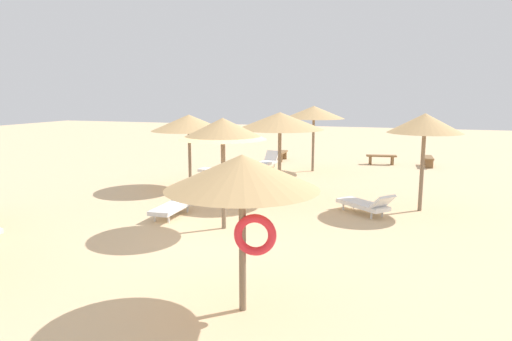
{
  "coord_description": "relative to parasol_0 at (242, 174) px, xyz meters",
  "views": [
    {
      "loc": [
        4.51,
        -10.25,
        3.59
      ],
      "look_at": [
        0.0,
        3.0,
        1.2
      ],
      "focal_mm": 31.51,
      "sensor_mm": 36.0,
      "label": 1
    }
  ],
  "objects": [
    {
      "name": "parasol_5",
      "position": [
        -1.71,
        14.01,
        0.42
      ],
      "size": [
        2.82,
        2.82,
        3.05
      ],
      "color": "#75604C",
      "rests_on": "ground"
    },
    {
      "name": "ground_plane",
      "position": [
        -2.03,
        3.63,
        -2.33
      ],
      "size": [
        80.0,
        80.0,
        0.0
      ],
      "primitive_type": "plane",
      "color": "#DBBA8C"
    },
    {
      "name": "parasol_4",
      "position": [
        2.94,
        7.89,
        0.37
      ],
      "size": [
        2.23,
        2.23,
        3.02
      ],
      "color": "#75604C",
      "rests_on": "ground"
    },
    {
      "name": "bench_2",
      "position": [
        -4.03,
        16.8,
        -1.99
      ],
      "size": [
        0.47,
        1.52,
        0.49
      ],
      "color": "brown",
      "rests_on": "ground"
    },
    {
      "name": "parasol_0",
      "position": [
        0.0,
        0.0,
        0.0
      ],
      "size": [
        2.51,
        2.51,
        2.64
      ],
      "color": "#75604C",
      "rests_on": "ground"
    },
    {
      "name": "lounger_1",
      "position": [
        -5.21,
        11.15,
        -2.02
      ],
      "size": [
        1.96,
        0.8,
        0.61
      ],
      "color": "white",
      "rests_on": "ground"
    },
    {
      "name": "lounger_2",
      "position": [
        -3.09,
        9.65,
        -2.01
      ],
      "size": [
        1.63,
        1.86,
        0.79
      ],
      "color": "white",
      "rests_on": "ground"
    },
    {
      "name": "parasol_2",
      "position": [
        -1.64,
        7.99,
        0.36
      ],
      "size": [
        2.96,
        2.96,
        2.99
      ],
      "color": "#75604C",
      "rests_on": "ground"
    },
    {
      "name": "parasol_1",
      "position": [
        -5.46,
        8.78,
        0.17
      ],
      "size": [
        2.87,
        2.87,
        2.82
      ],
      "color": "#75604C",
      "rests_on": "ground"
    },
    {
      "name": "parasol_3",
      "position": [
        -2.12,
        4.2,
        0.35
      ],
      "size": [
        2.32,
        2.32,
        2.98
      ],
      "color": "#75604C",
      "rests_on": "ground"
    },
    {
      "name": "lounger_5",
      "position": [
        -4.0,
        14.06,
        -2.01
      ],
      "size": [
        0.83,
        1.91,
        0.79
      ],
      "color": "white",
      "rests_on": "ground"
    },
    {
      "name": "bench_0",
      "position": [
        3.5,
        17.21,
        -1.99
      ],
      "size": [
        0.47,
        1.52,
        0.49
      ],
      "color": "brown",
      "rests_on": "ground"
    },
    {
      "name": "bench_1",
      "position": [
        1.23,
        17.13,
        -1.99
      ],
      "size": [
        1.55,
        0.64,
        0.49
      ],
      "color": "brown",
      "rests_on": "ground"
    },
    {
      "name": "lounger_3",
      "position": [
        -4.04,
        4.92,
        -2.02
      ],
      "size": [
        0.69,
        1.91,
        0.69
      ],
      "color": "white",
      "rests_on": "ground"
    },
    {
      "name": "lounger_4",
      "position": [
        1.38,
        6.88,
        -2.01
      ],
      "size": [
        1.85,
        1.7,
        0.75
      ],
      "color": "white",
      "rests_on": "ground"
    }
  ]
}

